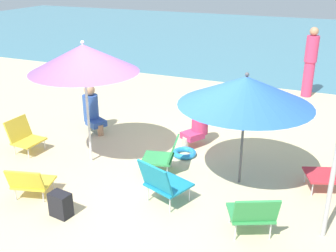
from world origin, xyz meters
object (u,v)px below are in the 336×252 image
umbrella_blue (246,91)px  beach_bag (61,205)px  umbrella_purple (84,58)px  person_b (310,62)px  beach_chair_c (332,171)px  beach_chair_e (253,213)px  beach_chair_f (163,182)px  person_a (198,123)px  beach_chair_b (30,182)px  person_c (92,109)px  beach_chair_a (164,155)px  beach_chair_d (24,136)px  swim_ring (184,153)px

umbrella_blue → beach_bag: size_ratio=5.74×
umbrella_purple → person_b: umbrella_purple is taller
beach_chair_c → person_b: 4.83m
beach_chair_e → beach_bag: bearing=77.7°
beach_chair_f → person_a: bearing=26.9°
umbrella_purple → beach_chair_b: size_ratio=3.20×
beach_chair_b → beach_chair_e: beach_chair_e is taller
umbrella_blue → person_b: size_ratio=1.13×
beach_chair_c → beach_chair_b: bearing=5.7°
umbrella_blue → beach_chair_e: (0.47, -1.28, -1.15)m
beach_bag → person_c: bearing=114.9°
beach_chair_b → beach_chair_c: beach_chair_c is taller
beach_chair_a → beach_chair_d: bearing=-7.7°
umbrella_purple → beach_chair_f: (1.71, -0.77, -1.44)m
beach_chair_e → beach_bag: size_ratio=2.12×
beach_chair_f → person_b: bearing=8.3°
beach_chair_e → beach_bag: 2.55m
beach_chair_a → beach_chair_b: 2.09m
beach_chair_a → beach_bag: bearing=51.9°
umbrella_purple → beach_chair_a: bearing=5.6°
umbrella_blue → beach_chair_d: size_ratio=3.24×
beach_chair_d → person_a: (2.79, 1.51, 0.13)m
beach_chair_d → person_a: size_ratio=0.69×
beach_bag → beach_chair_a: bearing=65.6°
umbrella_blue → beach_chair_d: bearing=-173.5°
umbrella_blue → beach_chair_d: 4.08m
umbrella_blue → person_a: bearing=135.3°
umbrella_purple → beach_chair_f: size_ratio=2.74×
beach_chair_f → beach_chair_a: bearing=43.4°
beach_chair_a → person_b: size_ratio=0.38×
beach_chair_c → beach_chair_e: beach_chair_e is taller
beach_chair_e → person_a: size_ratio=0.83×
beach_chair_b → beach_chair_c: size_ratio=0.89×
umbrella_blue → beach_chair_b: (-2.66, -1.67, -1.22)m
umbrella_blue → person_c: size_ratio=2.05×
umbrella_blue → swim_ring: 1.92m
beach_chair_c → person_b: (-0.83, 4.72, 0.57)m
beach_chair_f → person_a: (-0.24, 2.14, 0.07)m
beach_chair_c → beach_chair_e: bearing=41.5°
umbrella_purple → beach_chair_e: (3.03, -0.99, -1.46)m
beach_chair_c → beach_bag: size_ratio=2.13×
person_b → beach_chair_d: bearing=135.8°
beach_chair_a → person_c: person_c is taller
umbrella_blue → beach_chair_c: (1.31, 0.32, -1.17)m
beach_chair_d → person_c: bearing=68.6°
umbrella_blue → beach_chair_d: (-3.88, -0.44, -1.19)m
beach_chair_b → swim_ring: (1.53, 2.21, -0.23)m
beach_chair_c → beach_bag: 3.97m
person_b → swim_ring: (-1.61, -4.50, -0.85)m
umbrella_blue → beach_chair_b: umbrella_blue is taller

